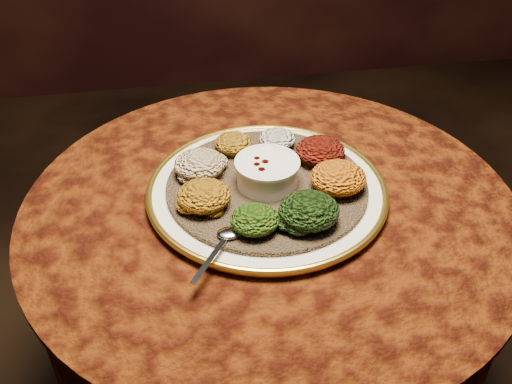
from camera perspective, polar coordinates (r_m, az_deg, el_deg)
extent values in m
cylinder|color=black|center=(1.39, 1.18, -13.74)|extent=(0.12, 0.12, 0.68)
cylinder|color=black|center=(1.13, 1.41, -2.20)|extent=(0.80, 0.80, 0.04)
cylinder|color=#4B1C06|center=(1.23, 1.30, -7.43)|extent=(0.93, 0.93, 0.34)
cylinder|color=#4B1C06|center=(1.11, 1.43, -1.12)|extent=(0.96, 0.96, 0.01)
cylinder|color=white|center=(1.11, 1.09, 0.07)|extent=(0.46, 0.46, 0.02)
torus|color=gold|center=(1.11, 1.09, 0.36)|extent=(0.47, 0.47, 0.01)
cylinder|color=brown|center=(1.11, 1.10, 0.65)|extent=(0.47, 0.47, 0.01)
cylinder|color=white|center=(1.09, 1.12, 1.95)|extent=(0.12, 0.12, 0.05)
cylinder|color=white|center=(1.08, 1.13, 2.95)|extent=(0.12, 0.12, 0.01)
cylinder|color=#540604|center=(1.08, 1.13, 2.62)|extent=(0.10, 0.10, 0.01)
ellipsoid|color=silver|center=(0.98, -2.69, -4.11)|extent=(0.04, 0.03, 0.01)
cube|color=silver|center=(0.94, -4.59, -6.72)|extent=(0.08, 0.11, 0.00)
ellipsoid|color=silver|center=(1.20, 2.15, 5.33)|extent=(0.08, 0.07, 0.04)
ellipsoid|color=black|center=(1.16, 6.44, 4.15)|extent=(0.10, 0.10, 0.05)
ellipsoid|color=#A5640D|center=(1.09, 8.22, 1.43)|extent=(0.11, 0.10, 0.05)
ellipsoid|color=black|center=(1.00, 5.31, -1.86)|extent=(0.11, 0.10, 0.05)
ellipsoid|color=#9A3909|center=(0.99, -0.12, -2.78)|extent=(0.09, 0.08, 0.04)
ellipsoid|color=#AC5F0F|center=(1.04, -5.24, -0.37)|extent=(0.10, 0.09, 0.05)
ellipsoid|color=maroon|center=(1.12, -5.65, 2.79)|extent=(0.10, 0.10, 0.05)
ellipsoid|color=#A56B13|center=(1.19, -2.30, 4.92)|extent=(0.08, 0.07, 0.04)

